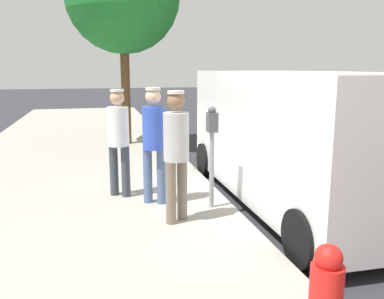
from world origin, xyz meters
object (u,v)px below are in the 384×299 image
at_px(pedestrian_in_white, 119,136).
at_px(pedestrian_in_gray, 176,148).
at_px(pedestrian_in_blue, 154,138).
at_px(parked_van, 297,135).
at_px(parking_meter_near, 212,140).

relative_size(pedestrian_in_white, pedestrian_in_gray, 0.98).
relative_size(pedestrian_in_white, pedestrian_in_blue, 0.97).
bearing_deg(parked_van, pedestrian_in_blue, -3.30).
xyz_separation_m(pedestrian_in_gray, parked_van, (-2.12, -0.70, -0.02)).
relative_size(parking_meter_near, pedestrian_in_gray, 0.86).
distance_m(parking_meter_near, pedestrian_in_blue, 0.89).
height_order(pedestrian_in_gray, parked_van, parked_van).
bearing_deg(parked_van, pedestrian_in_white, -12.70).
bearing_deg(parked_van, parking_meter_near, 9.91).
bearing_deg(pedestrian_in_gray, parking_meter_near, -144.55).
bearing_deg(pedestrian_in_gray, parked_van, -161.65).
height_order(parking_meter_near, parked_van, parked_van).
bearing_deg(pedestrian_in_blue, pedestrian_in_gray, 102.12).
xyz_separation_m(pedestrian_in_blue, parked_van, (-2.30, 0.13, -0.02)).
height_order(pedestrian_in_gray, pedestrian_in_blue, pedestrian_in_blue).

